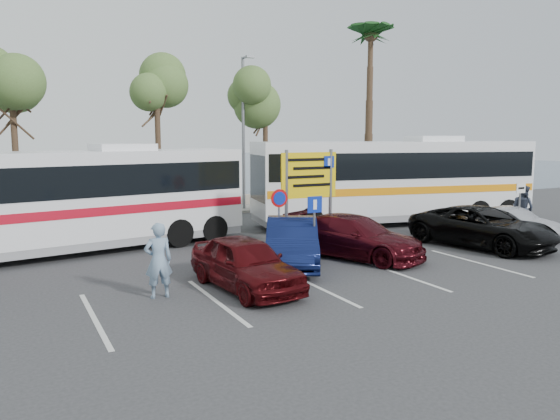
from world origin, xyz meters
name	(u,v)px	position (x,y,z in m)	size (l,w,h in m)	color
ground	(333,273)	(0.00, 0.00, 0.00)	(120.00, 120.00, 0.00)	#303032
kerb_strip	(189,212)	(0.00, 14.00, 0.07)	(44.00, 2.40, 0.15)	gray
seawall	(177,204)	(0.00, 16.00, 0.30)	(48.00, 0.80, 0.60)	gray
sea	(76,168)	(0.00, 60.00, 0.01)	(140.00, 140.00, 0.00)	#3E4E64
tree_left	(12,92)	(-8.00, 14.00, 6.00)	(3.20, 3.20, 7.20)	#382619
tree_mid	(156,83)	(-1.50, 14.00, 6.65)	(3.20, 3.20, 8.00)	#382619
tree_right	(265,97)	(4.50, 14.00, 6.17)	(3.20, 3.20, 7.40)	#382619
palm_tree	(371,38)	(11.50, 14.00, 9.87)	(4.80, 4.80, 11.20)	#382619
street_lamp_right	(244,126)	(3.00, 13.52, 4.60)	(0.45, 1.15, 8.01)	slate
direction_sign	(309,183)	(1.00, 3.20, 2.43)	(2.20, 0.12, 3.60)	slate
sign_no_stop	(279,213)	(-0.60, 2.38, 1.58)	(0.60, 0.08, 2.35)	slate
sign_parking	(314,222)	(-0.20, 0.79, 1.47)	(0.50, 0.07, 2.25)	slate
sign_taxi	(520,202)	(9.80, 1.49, 1.42)	(0.50, 0.07, 2.20)	slate
lane_markings	(318,286)	(-1.14, -1.00, 0.00)	(12.02, 4.20, 0.01)	silver
coach_bus_left	(73,203)	(-6.50, 6.50, 1.76)	(12.42, 4.49, 3.79)	white
coach_bus_right	(394,183)	(7.50, 6.50, 1.89)	(13.34, 5.18, 4.07)	white
car_blue	(292,242)	(-0.60, 1.50, 0.74)	(1.58, 4.52, 1.49)	#0F1947
car_maroon	(355,237)	(1.80, 1.50, 0.71)	(1.98, 4.88, 1.42)	#460B13
car_red	(245,263)	(-3.00, -0.33, 0.71)	(1.68, 4.17, 1.42)	#490A0D
suv_black	(483,227)	(7.00, 0.77, 0.74)	(2.47, 5.36, 1.49)	black
car_silver_b	(512,223)	(9.40, 1.50, 0.61)	(1.30, 3.72, 1.22)	#98979D
pedestrian_near	(158,260)	(-5.27, -0.04, 0.96)	(0.70, 0.46, 1.93)	#7B97B3
pedestrian_far	(523,209)	(11.00, 2.30, 1.00)	(0.97, 0.76, 2.01)	#2F3647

